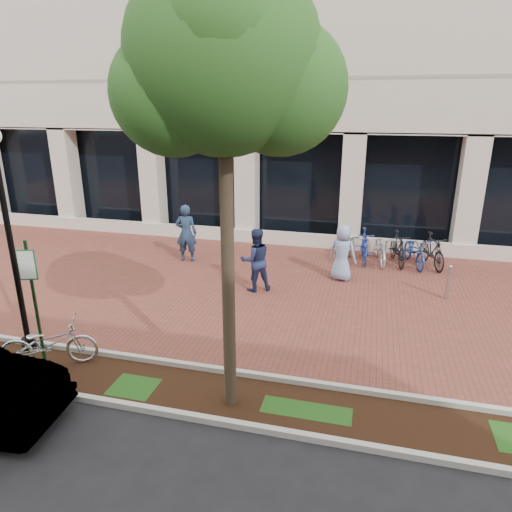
% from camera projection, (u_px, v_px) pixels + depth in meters
% --- Properties ---
extents(ground, '(120.00, 120.00, 0.00)m').
position_uv_depth(ground, '(269.00, 289.00, 13.40)').
color(ground, black).
rests_on(ground, ground).
extents(brick_plaza, '(40.00, 9.00, 0.01)m').
position_uv_depth(brick_plaza, '(269.00, 289.00, 13.40)').
color(brick_plaza, brown).
rests_on(brick_plaza, ground).
extents(planting_strip, '(40.00, 1.50, 0.01)m').
position_uv_depth(planting_strip, '(207.00, 394.00, 8.58)').
color(planting_strip, black).
rests_on(planting_strip, ground).
extents(curb_plaza_side, '(40.00, 0.12, 0.12)m').
position_uv_depth(curb_plaza_side, '(220.00, 370.00, 9.25)').
color(curb_plaza_side, '#B7B7AD').
rests_on(curb_plaza_side, ground).
extents(curb_street_side, '(40.00, 0.12, 0.12)m').
position_uv_depth(curb_street_side, '(192.00, 417.00, 7.87)').
color(curb_street_side, '#B7B7AD').
rests_on(curb_street_side, ground).
extents(parking_sign, '(0.34, 0.07, 2.73)m').
position_uv_depth(parking_sign, '(32.00, 290.00, 8.98)').
color(parking_sign, '#153B19').
rests_on(parking_sign, ground).
extents(lamppost, '(0.36, 0.36, 4.80)m').
position_uv_depth(lamppost, '(9.00, 233.00, 9.25)').
color(lamppost, black).
rests_on(lamppost, ground).
extents(street_tree, '(3.38, 2.82, 7.24)m').
position_uv_depth(street_tree, '(227.00, 71.00, 6.54)').
color(street_tree, '#483A29').
rests_on(street_tree, ground).
extents(locked_bicycle, '(2.03, 1.40, 1.01)m').
position_uv_depth(locked_bicycle, '(49.00, 343.00, 9.38)').
color(locked_bicycle, silver).
rests_on(locked_bicycle, ground).
extents(pedestrian_left, '(0.79, 0.58, 1.99)m').
position_uv_depth(pedestrian_left, '(186.00, 233.00, 15.51)').
color(pedestrian_left, navy).
rests_on(pedestrian_left, ground).
extents(pedestrian_mid, '(1.13, 1.06, 1.86)m').
position_uv_depth(pedestrian_mid, '(256.00, 260.00, 13.06)').
color(pedestrian_mid, '#1E274C').
rests_on(pedestrian_mid, ground).
extents(pedestrian_right, '(0.97, 0.77, 1.74)m').
position_uv_depth(pedestrian_right, '(342.00, 253.00, 13.86)').
color(pedestrian_right, '#899ECD').
rests_on(pedestrian_right, ground).
extents(bollard, '(0.12, 0.12, 1.02)m').
position_uv_depth(bollard, '(448.00, 282.00, 12.56)').
color(bollard, '#B4B4B9').
rests_on(bollard, ground).
extents(bike_rack_cluster, '(3.66, 2.03, 1.12)m').
position_uv_depth(bike_rack_cluster, '(388.00, 248.00, 15.42)').
color(bike_rack_cluster, black).
rests_on(bike_rack_cluster, ground).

